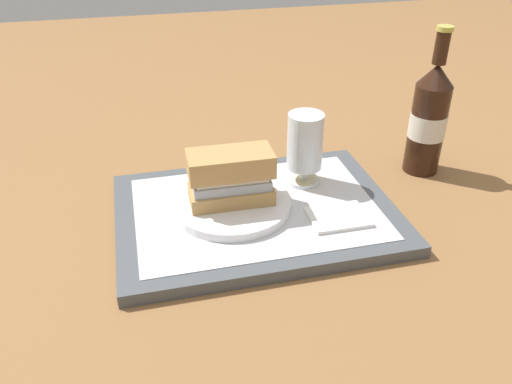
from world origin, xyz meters
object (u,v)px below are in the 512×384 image
object	(u,v)px
sandwich	(233,176)
beer_bottle	(429,118)
beer_glass	(305,145)
plate	(231,204)

from	to	relation	value
sandwich	beer_bottle	bearing A→B (deg)	12.87
sandwich	beer_glass	size ratio (longest dim) A/B	1.07
plate	sandwich	world-z (taller)	sandwich
plate	beer_glass	bearing A→B (deg)	20.80
plate	beer_bottle	bearing A→B (deg)	11.74
sandwich	beer_glass	xyz separation A→B (m)	(0.13, 0.05, 0.01)
sandwich	beer_glass	bearing A→B (deg)	22.32
beer_glass	plate	bearing A→B (deg)	-159.20
plate	beer_glass	xyz separation A→B (m)	(0.14, 0.05, 0.06)
plate	beer_glass	size ratio (longest dim) A/B	1.52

